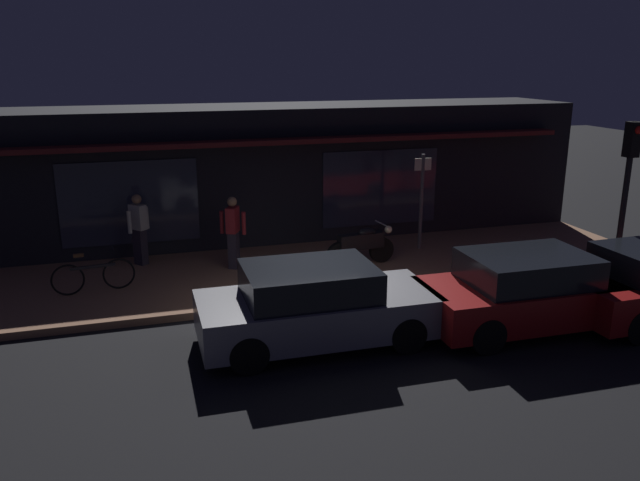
{
  "coord_description": "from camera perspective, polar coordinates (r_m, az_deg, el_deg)",
  "views": [
    {
      "loc": [
        -3.12,
        -10.44,
        4.79
      ],
      "look_at": [
        0.74,
        2.4,
        0.95
      ],
      "focal_mm": 35.67,
      "sensor_mm": 36.0,
      "label": 1
    }
  ],
  "objects": [
    {
      "name": "person_photographer",
      "position": [
        15.27,
        -15.94,
        1.09
      ],
      "size": [
        0.52,
        0.47,
        1.67
      ],
      "color": "#28232D",
      "rests_on": "sidewalk_slab"
    },
    {
      "name": "traffic_light_pole",
      "position": [
        14.31,
        25.87,
        5.07
      ],
      "size": [
        0.24,
        0.33,
        3.6
      ],
      "color": "black",
      "rests_on": "ground_plane"
    },
    {
      "name": "sidewalk_slab",
      "position": [
        14.59,
        -3.49,
        -2.92
      ],
      "size": [
        18.0,
        4.0,
        0.15
      ],
      "primitive_type": "cube",
      "color": "#8C6047",
      "rests_on": "ground_plane"
    },
    {
      "name": "sign_post",
      "position": [
        16.05,
        9.1,
        3.99
      ],
      "size": [
        0.44,
        0.09,
        2.4
      ],
      "color": "#47474C",
      "rests_on": "sidewalk_slab"
    },
    {
      "name": "bicycle_parked",
      "position": [
        13.87,
        -19.66,
        -2.97
      ],
      "size": [
        1.65,
        0.42,
        0.91
      ],
      "color": "black",
      "rests_on": "sidewalk_slab"
    },
    {
      "name": "parked_car_far",
      "position": [
        12.27,
        18.34,
        -4.33
      ],
      "size": [
        4.13,
        1.84,
        1.42
      ],
      "color": "black",
      "rests_on": "ground_plane"
    },
    {
      "name": "ground_plane",
      "position": [
        11.91,
        -0.1,
        -7.75
      ],
      "size": [
        60.0,
        60.0,
        0.0
      ],
      "primitive_type": "plane",
      "color": "black"
    },
    {
      "name": "person_bystander",
      "position": [
        14.57,
        -7.81,
        0.86
      ],
      "size": [
        0.58,
        0.44,
        1.67
      ],
      "color": "#28232D",
      "rests_on": "sidewalk_slab"
    },
    {
      "name": "storefront_building",
      "position": [
        17.38,
        -6.19,
        5.99
      ],
      "size": [
        18.0,
        3.3,
        3.6
      ],
      "color": "black",
      "rests_on": "ground_plane"
    },
    {
      "name": "parked_car_near",
      "position": [
        11.0,
        -0.44,
        -5.85
      ],
      "size": [
        4.12,
        1.82,
        1.42
      ],
      "color": "black",
      "rests_on": "ground_plane"
    },
    {
      "name": "motorcycle",
      "position": [
        14.79,
        3.78,
        -0.33
      ],
      "size": [
        1.7,
        0.55,
        0.97
      ],
      "color": "black",
      "rests_on": "sidewalk_slab"
    }
  ]
}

